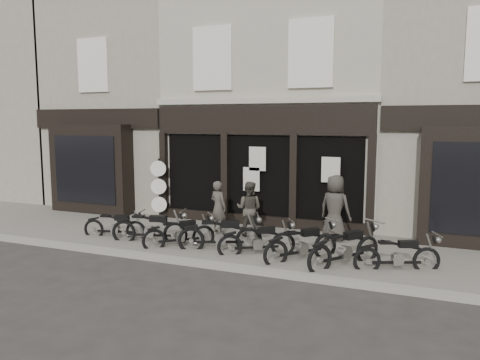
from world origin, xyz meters
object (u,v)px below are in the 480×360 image
at_px(motorcycle_5, 302,247).
at_px(motorcycle_1, 150,231).
at_px(motorcycle_6, 345,252).
at_px(advert_sign_post, 159,191).
at_px(motorcycle_4, 258,243).
at_px(motorcycle_3, 221,238).
at_px(motorcycle_2, 180,236).
at_px(man_centre, 249,209).
at_px(man_right, 335,208).
at_px(man_left, 218,207).
at_px(motorcycle_7, 398,258).
at_px(motorcycle_0, 115,228).

bearing_deg(motorcycle_5, motorcycle_1, 130.08).
relative_size(motorcycle_5, motorcycle_6, 0.92).
xyz_separation_m(motorcycle_6, advert_sign_post, (-6.72, 2.72, 0.63)).
xyz_separation_m(motorcycle_4, motorcycle_6, (2.19, -0.07, 0.04)).
bearing_deg(motorcycle_3, motorcycle_2, 162.43).
xyz_separation_m(motorcycle_6, man_centre, (-3.06, 1.69, 0.49)).
relative_size(motorcycle_6, man_right, 1.04).
relative_size(motorcycle_4, advert_sign_post, 0.83).
bearing_deg(man_left, man_centre, -158.24).
bearing_deg(man_centre, motorcycle_6, 148.80).
bearing_deg(motorcycle_7, motorcycle_5, 158.61).
relative_size(motorcycle_3, motorcycle_6, 1.08).
xyz_separation_m(motorcycle_7, man_right, (-1.82, 2.00, 0.66)).
bearing_deg(motorcycle_7, man_left, 140.49).
height_order(motorcycle_6, man_right, man_right).
bearing_deg(motorcycle_1, man_centre, 22.09).
xyz_separation_m(man_left, man_right, (3.37, 0.43, 0.14)).
relative_size(motorcycle_0, man_centre, 1.18).
bearing_deg(man_right, motorcycle_2, 45.67).
bearing_deg(man_right, motorcycle_3, 54.14).
distance_m(man_right, advert_sign_post, 6.10).
height_order(man_left, man_centre, man_centre).
bearing_deg(motorcycle_6, advert_sign_post, 103.52).
bearing_deg(motorcycle_6, man_left, 103.09).
distance_m(motorcycle_2, advert_sign_post, 3.68).
height_order(motorcycle_4, man_left, man_left).
height_order(motorcycle_3, advert_sign_post, advert_sign_post).
relative_size(motorcycle_5, motorcycle_7, 0.95).
distance_m(motorcycle_4, man_right, 2.62).
distance_m(motorcycle_0, man_left, 3.03).
bearing_deg(motorcycle_3, man_left, 94.31).
distance_m(motorcycle_1, motorcycle_3, 2.13).
relative_size(motorcycle_2, man_right, 0.87).
height_order(motorcycle_3, man_left, man_left).
height_order(motorcycle_3, motorcycle_6, motorcycle_6).
xyz_separation_m(motorcycle_1, advert_sign_post, (-1.39, 2.68, 0.64)).
xyz_separation_m(motorcycle_7, advert_sign_post, (-7.88, 2.62, 0.68)).
bearing_deg(advert_sign_post, motorcycle_5, -47.69).
distance_m(motorcycle_5, man_right, 2.18).
bearing_deg(motorcycle_3, motorcycle_4, -24.00).
height_order(motorcycle_3, motorcycle_5, motorcycle_3).
bearing_deg(man_centre, advert_sign_post, -17.97).
bearing_deg(motorcycle_6, motorcycle_1, 125.16).
height_order(motorcycle_5, man_centre, man_centre).
relative_size(motorcycle_3, motorcycle_7, 1.12).
bearing_deg(man_left, motorcycle_6, 177.74).
bearing_deg(man_left, motorcycle_0, 51.13).
relative_size(motorcycle_6, man_centre, 1.21).
relative_size(motorcycle_3, man_left, 1.33).
xyz_separation_m(motorcycle_1, man_centre, (2.28, 1.66, 0.50)).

